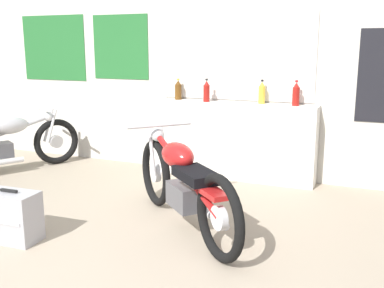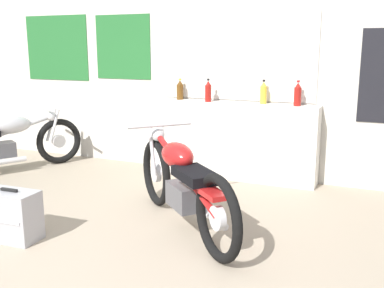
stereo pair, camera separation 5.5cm
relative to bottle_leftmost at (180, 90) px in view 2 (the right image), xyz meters
The scene contains 9 objects.
wall_back 0.81m from the bottle_leftmost, 10.80° to the left, with size 10.00×0.07×2.80m.
sill_counter 0.90m from the bottle_leftmost, ahead, with size 2.02×0.28×0.91m.
bottle_leftmost is the anchor object (origin of this frame).
bottle_left_center 0.42m from the bottle_leftmost, 11.22° to the right, with size 0.08×0.08×0.27m.
bottle_center 1.06m from the bottle_leftmost, ahead, with size 0.08×0.08×0.28m.
bottle_right_center 1.46m from the bottle_leftmost, ahead, with size 0.08×0.08×0.28m.
motorcycle_red 1.99m from the bottle_leftmost, 64.27° to the right, with size 1.53×1.39×0.84m.
motorcycle_silver 2.31m from the bottle_leftmost, 153.96° to the right, with size 1.10×1.83×0.77m.
hard_case_silver 2.64m from the bottle_leftmost, 98.34° to the right, with size 0.47×0.28×0.44m.
Camera 2 is at (1.68, -2.19, 1.55)m, focal length 42.00 mm.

